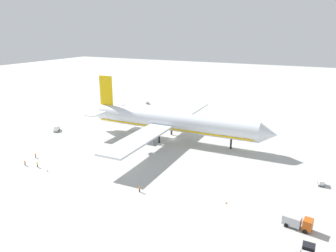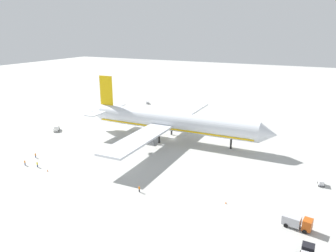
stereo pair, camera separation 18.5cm
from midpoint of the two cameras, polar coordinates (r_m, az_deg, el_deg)
ground_plane at (r=124.70m, az=0.88°, el=-2.47°), size 600.00×600.00×0.00m
airliner at (r=122.97m, az=0.37°, el=0.77°), size 78.28×76.53×23.12m
service_truck_0 at (r=77.13m, az=22.07°, el=-15.56°), size 6.32×3.32×2.78m
service_van at (r=143.50m, az=-19.35°, el=-0.41°), size 4.08×4.77×1.97m
baggage_cart_0 at (r=98.91m, az=25.67°, el=-9.07°), size 1.80×3.46×1.51m
baggage_cart_1 at (r=185.42m, az=-3.71°, el=4.22°), size 2.05×2.98×1.46m
ground_worker_0 at (r=111.24m, az=-24.26°, el=-6.02°), size 0.57×0.57×1.68m
ground_worker_1 at (r=116.20m, az=-22.65°, el=-4.87°), size 0.40×0.40×1.65m
ground_worker_2 at (r=108.35m, az=-22.37°, el=-6.38°), size 0.56×0.56×1.72m
ground_worker_3 at (r=86.28m, az=-5.19°, el=-11.12°), size 0.57×0.57×1.74m
traffic_cone_0 at (r=104.27m, az=-20.77°, el=-7.46°), size 0.36×0.36×0.55m
traffic_cone_1 at (r=82.35m, az=10.28°, el=-13.30°), size 0.36×0.36×0.55m
traffic_cone_2 at (r=155.94m, az=-9.67°, el=1.37°), size 0.36×0.36×0.55m
traffic_cone_3 at (r=158.75m, az=-11.42°, el=1.55°), size 0.36×0.36×0.55m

